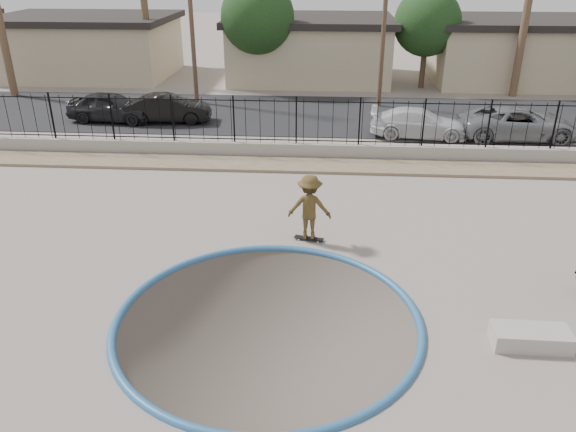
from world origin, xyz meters
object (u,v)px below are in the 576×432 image
at_px(skater, 309,210).
at_px(car_d, 519,123).
at_px(skateboard, 309,238).
at_px(car_c, 419,123).
at_px(car_a, 111,107).
at_px(car_b, 168,109).
at_px(concrete_ledge, 531,338).

bearing_deg(skater, car_d, -128.07).
distance_m(skateboard, car_c, 11.38).
relative_size(skater, car_d, 0.37).
height_order(car_a, car_b, car_a).
height_order(skateboard, car_b, car_b).
distance_m(skater, car_b, 14.04).
xyz_separation_m(concrete_ledge, car_a, (-14.95, 16.50, 0.55)).
relative_size(skater, skateboard, 2.16).
distance_m(skateboard, car_a, 15.71).
bearing_deg(skateboard, skater, -168.20).
bearing_deg(concrete_ledge, car_a, 132.18).
distance_m(skater, skateboard, 0.89).
distance_m(skater, car_c, 11.36).
height_order(skater, skateboard, skater).
distance_m(concrete_ledge, car_b, 20.48).
bearing_deg(car_b, skater, -154.16).
bearing_deg(skateboard, car_c, 78.09).
height_order(concrete_ledge, car_d, car_d).
relative_size(concrete_ledge, car_b, 0.39).
xyz_separation_m(skater, concrete_ledge, (4.83, -4.50, -0.75)).
height_order(concrete_ledge, car_b, car_b).
bearing_deg(car_d, skater, 138.13).
bearing_deg(concrete_ledge, skateboard, 137.04).
relative_size(car_b, car_c, 0.94).
bearing_deg(car_c, car_a, 89.04).
distance_m(skater, car_d, 13.69).
bearing_deg(car_a, skateboard, -134.39).
relative_size(skateboard, car_a, 0.21).
height_order(skater, concrete_ledge, skater).
distance_m(concrete_ledge, car_d, 15.46).
relative_size(skater, concrete_ledge, 1.19).
height_order(car_a, car_c, car_a).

